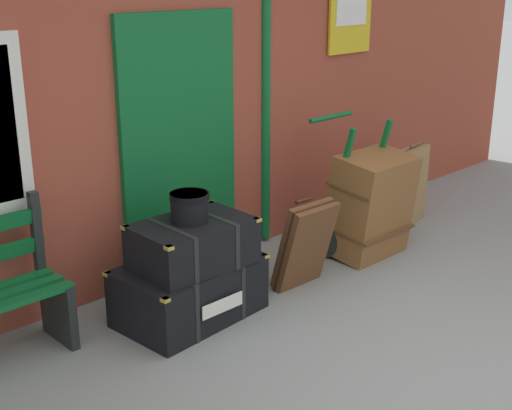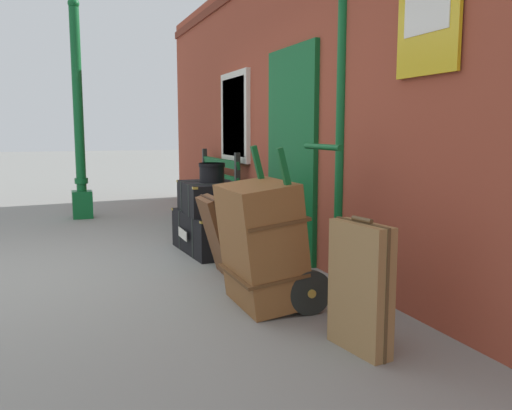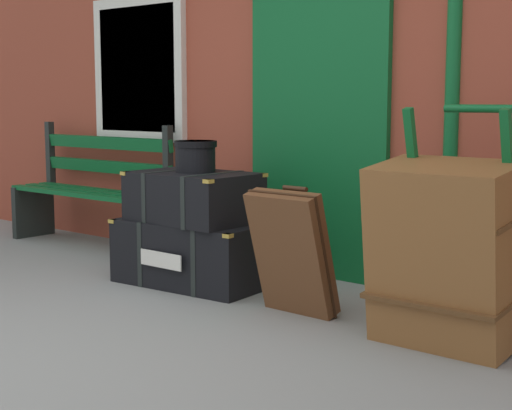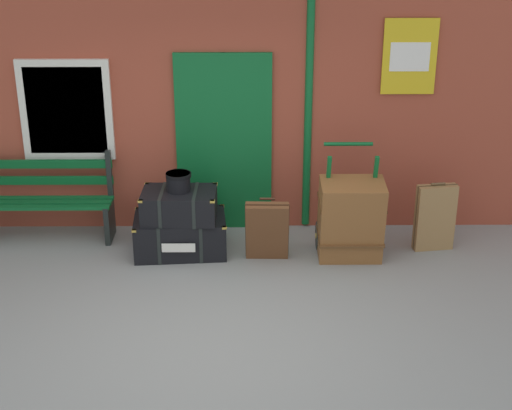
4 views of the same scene
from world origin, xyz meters
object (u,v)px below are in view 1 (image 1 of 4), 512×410
(suitcase_charcoal, at_px, (411,185))
(suitcase_cream, at_px, (305,245))
(steamer_trunk_base, at_px, (189,290))
(large_brown_trunk, at_px, (371,205))
(steamer_trunk_middle, at_px, (193,243))
(porters_trolley, at_px, (354,221))
(round_hatbox, at_px, (189,205))

(suitcase_charcoal, bearing_deg, suitcase_cream, -171.11)
(steamer_trunk_base, distance_m, large_brown_trunk, 1.89)
(steamer_trunk_middle, height_order, porters_trolley, porters_trolley)
(round_hatbox, bearing_deg, steamer_trunk_base, 104.42)
(steamer_trunk_base, relative_size, suitcase_cream, 1.44)
(steamer_trunk_middle, xyz_separation_m, suitcase_charcoal, (2.83, 0.10, -0.20))
(steamer_trunk_base, relative_size, suitcase_charcoal, 1.32)
(porters_trolley, bearing_deg, suitcase_cream, -165.48)
(steamer_trunk_middle, relative_size, large_brown_trunk, 0.88)
(large_brown_trunk, bearing_deg, suitcase_charcoal, 13.71)
(suitcase_charcoal, height_order, suitcase_cream, suitcase_charcoal)
(steamer_trunk_base, relative_size, porters_trolley, 0.89)
(steamer_trunk_middle, height_order, round_hatbox, round_hatbox)
(round_hatbox, xyz_separation_m, large_brown_trunk, (1.86, -0.16, -0.39))
(steamer_trunk_middle, relative_size, porters_trolley, 0.69)
(suitcase_cream, bearing_deg, steamer_trunk_base, 165.90)
(round_hatbox, bearing_deg, suitcase_cream, -12.91)
(suitcase_charcoal, bearing_deg, steamer_trunk_middle, -178.02)
(round_hatbox, distance_m, large_brown_trunk, 1.91)
(porters_trolley, height_order, large_brown_trunk, porters_trolley)
(steamer_trunk_middle, xyz_separation_m, porters_trolley, (1.86, 0.04, -0.31))
(porters_trolley, bearing_deg, suitcase_charcoal, 3.49)
(steamer_trunk_middle, distance_m, porters_trolley, 1.88)
(suitcase_cream, bearing_deg, suitcase_charcoal, 8.89)
(large_brown_trunk, relative_size, suitcase_cream, 1.26)
(porters_trolley, distance_m, suitcase_cream, 0.94)
(steamer_trunk_base, bearing_deg, steamer_trunk_middle, -81.47)
(large_brown_trunk, relative_size, suitcase_charcoal, 1.16)
(steamer_trunk_middle, bearing_deg, round_hatbox, 92.64)
(round_hatbox, distance_m, suitcase_charcoal, 2.87)
(large_brown_trunk, xyz_separation_m, suitcase_cream, (-0.90, -0.06, -0.10))
(large_brown_trunk, bearing_deg, steamer_trunk_base, 174.34)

